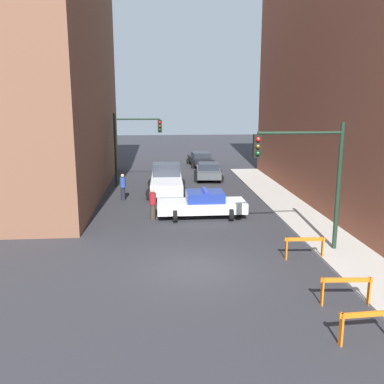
# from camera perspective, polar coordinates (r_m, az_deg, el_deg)

# --- Properties ---
(ground_plane) EXTENTS (120.00, 120.00, 0.00)m
(ground_plane) POSITION_cam_1_polar(r_m,az_deg,el_deg) (16.28, 0.60, -10.14)
(ground_plane) COLOR #2D2D33
(sidewalk_right) EXTENTS (2.40, 44.00, 0.12)m
(sidewalk_right) POSITION_cam_1_polar(r_m,az_deg,el_deg) (17.88, 21.04, -8.69)
(sidewalk_right) COLOR #B2ADA3
(sidewalk_right) RESTS_ON ground_plane
(traffic_light_near) EXTENTS (3.64, 0.35, 5.20)m
(traffic_light_near) POSITION_cam_1_polar(r_m,az_deg,el_deg) (17.71, 15.64, 3.12)
(traffic_light_near) COLOR black
(traffic_light_near) RESTS_ON sidewalk_right
(traffic_light_far) EXTENTS (3.44, 0.35, 5.20)m
(traffic_light_far) POSITION_cam_1_polar(r_m,az_deg,el_deg) (31.11, -8.19, 7.01)
(traffic_light_far) COLOR black
(traffic_light_far) RESTS_ON ground_plane
(police_car) EXTENTS (4.71, 2.38, 1.52)m
(police_car) POSITION_cam_1_polar(r_m,az_deg,el_deg) (22.84, 1.38, -1.60)
(police_car) COLOR white
(police_car) RESTS_ON ground_plane
(white_truck) EXTENTS (2.70, 5.44, 1.90)m
(white_truck) POSITION_cam_1_polar(r_m,az_deg,el_deg) (28.57, -3.42, 1.60)
(white_truck) COLOR silver
(white_truck) RESTS_ON ground_plane
(parked_car_near) EXTENTS (2.50, 4.43, 1.31)m
(parked_car_near) POSITION_cam_1_polar(r_m,az_deg,el_deg) (33.64, 2.20, 2.85)
(parked_car_near) COLOR #474C51
(parked_car_near) RESTS_ON ground_plane
(parked_car_mid) EXTENTS (2.52, 4.44, 1.31)m
(parked_car_mid) POSITION_cam_1_polar(r_m,az_deg,el_deg) (40.30, 1.16, 4.44)
(parked_car_mid) COLOR black
(parked_car_mid) RESTS_ON ground_plane
(pedestrian_crossing) EXTENTS (0.39, 0.39, 1.66)m
(pedestrian_crossing) POSITION_cam_1_polar(r_m,az_deg,el_deg) (22.42, -5.26, -1.55)
(pedestrian_crossing) COLOR #382D23
(pedestrian_crossing) RESTS_ON ground_plane
(pedestrian_corner) EXTENTS (0.51, 0.51, 1.66)m
(pedestrian_corner) POSITION_cam_1_polar(r_m,az_deg,el_deg) (26.97, -9.20, 0.72)
(pedestrian_corner) COLOR black
(pedestrian_corner) RESTS_ON ground_plane
(barrier_front) EXTENTS (1.60, 0.25, 0.90)m
(barrier_front) POSITION_cam_1_polar(r_m,az_deg,el_deg) (12.35, 22.42, -15.69)
(barrier_front) COLOR orange
(barrier_front) RESTS_ON ground_plane
(barrier_mid) EXTENTS (1.60, 0.26, 0.90)m
(barrier_mid) POSITION_cam_1_polar(r_m,az_deg,el_deg) (14.17, 19.86, -11.76)
(barrier_mid) COLOR orange
(barrier_mid) RESTS_ON ground_plane
(barrier_back) EXTENTS (1.60, 0.23, 0.90)m
(barrier_back) POSITION_cam_1_polar(r_m,az_deg,el_deg) (17.51, 14.79, -6.78)
(barrier_back) COLOR orange
(barrier_back) RESTS_ON ground_plane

